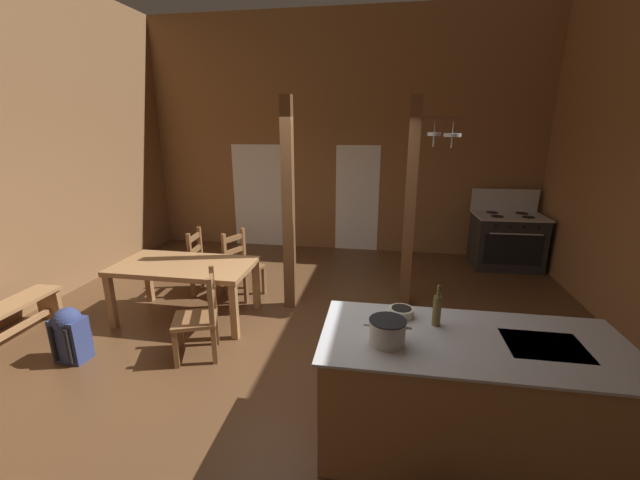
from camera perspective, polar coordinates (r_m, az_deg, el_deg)
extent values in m
cube|color=brown|center=(4.51, -3.81, -16.52)|extent=(8.17, 8.56, 0.10)
cube|color=brown|center=(7.69, 2.89, 14.86)|extent=(8.17, 0.14, 4.41)
cube|color=white|center=(8.10, -9.11, 6.36)|extent=(1.00, 0.01, 2.05)
cube|color=white|center=(7.70, 5.44, 5.98)|extent=(0.84, 0.01, 2.05)
cube|color=#9E7044|center=(3.31, 20.59, -20.61)|extent=(2.11, 0.92, 0.91)
cube|color=#B7BABF|center=(3.06, 21.48, -13.54)|extent=(2.17, 0.98, 0.02)
cube|color=black|center=(3.20, 30.00, -13.19)|extent=(0.52, 0.40, 0.00)
cube|color=black|center=(3.89, 18.70, -21.69)|extent=(2.00, 0.06, 0.10)
cube|color=#242424|center=(7.55, 25.53, -0.24)|extent=(1.13, 0.80, 0.90)
cube|color=black|center=(7.21, 26.39, -1.33)|extent=(0.93, 0.04, 0.52)
cylinder|color=#B7BABF|center=(7.12, 26.74, 0.76)|extent=(0.83, 0.05, 0.02)
cube|color=#B7BABF|center=(7.45, 25.96, 3.19)|extent=(1.17, 0.84, 0.03)
cube|color=#B7BABF|center=(7.75, 25.35, 5.27)|extent=(1.14, 0.08, 0.40)
cylinder|color=black|center=(7.39, 28.15, 2.97)|extent=(0.21, 0.21, 0.01)
cylinder|color=black|center=(7.23, 24.48, 3.18)|extent=(0.21, 0.21, 0.01)
cylinder|color=black|center=(7.67, 27.40, 3.49)|extent=(0.21, 0.21, 0.01)
cylinder|color=black|center=(7.51, 23.84, 3.71)|extent=(0.21, 0.21, 0.01)
cylinder|color=black|center=(7.22, 29.30, 1.59)|extent=(0.05, 0.03, 0.04)
cylinder|color=black|center=(7.14, 27.67, 1.68)|extent=(0.05, 0.03, 0.04)
cylinder|color=black|center=(7.06, 25.99, 1.76)|extent=(0.05, 0.03, 0.04)
cylinder|color=black|center=(7.00, 24.29, 1.84)|extent=(0.05, 0.03, 0.04)
cube|color=brown|center=(5.19, 13.00, 4.61)|extent=(0.15, 0.15, 2.76)
cube|color=brown|center=(5.10, 16.62, 16.63)|extent=(0.62, 0.11, 0.06)
cylinder|color=#B7BABF|center=(5.10, 16.40, 15.74)|extent=(0.01, 0.01, 0.16)
cylinder|color=#B7BABF|center=(5.10, 16.31, 14.62)|extent=(0.17, 0.17, 0.04)
cylinder|color=#B7BABF|center=(5.10, 16.24, 13.72)|extent=(0.02, 0.02, 0.14)
cylinder|color=#B7BABF|center=(5.11, 18.88, 15.48)|extent=(0.01, 0.01, 0.17)
cylinder|color=#B7BABF|center=(5.12, 18.76, 14.30)|extent=(0.22, 0.22, 0.04)
cylinder|color=#B7BABF|center=(5.12, 18.68, 13.41)|extent=(0.02, 0.02, 0.14)
cube|color=brown|center=(5.07, -4.64, 4.70)|extent=(0.14, 0.14, 2.76)
cube|color=#9E7044|center=(5.18, -19.21, -3.60)|extent=(1.70, 0.90, 0.06)
cube|color=#9E7044|center=(6.01, -23.77, -5.11)|extent=(0.08, 0.08, 0.68)
cube|color=#9E7044|center=(5.33, -9.31, -6.58)|extent=(0.08, 0.08, 0.68)
cube|color=#9E7044|center=(5.43, -28.22, -7.94)|extent=(0.08, 0.08, 0.68)
cube|color=#9E7044|center=(4.67, -12.42, -10.19)|extent=(0.08, 0.08, 0.68)
cube|color=brown|center=(5.99, -15.93, -3.47)|extent=(0.47, 0.47, 0.04)
cube|color=brown|center=(6.17, -13.48, -4.94)|extent=(0.05, 0.05, 0.41)
cube|color=brown|center=(5.84, -14.67, -6.26)|extent=(0.05, 0.05, 0.41)
cube|color=brown|center=(6.21, -16.97, -2.41)|extent=(0.05, 0.05, 0.95)
cube|color=brown|center=(5.88, -18.35, -3.58)|extent=(0.05, 0.05, 0.95)
cube|color=brown|center=(5.94, -17.94, 0.35)|extent=(0.06, 0.38, 0.07)
cube|color=brown|center=(5.99, -17.78, -1.40)|extent=(0.06, 0.38, 0.07)
cube|color=brown|center=(4.40, -17.78, -10.99)|extent=(0.57, 0.57, 0.04)
cube|color=brown|center=(4.37, -20.33, -14.82)|extent=(0.06, 0.06, 0.41)
cube|color=brown|center=(4.70, -19.67, -12.46)|extent=(0.06, 0.06, 0.41)
cube|color=brown|center=(4.20, -15.47, -11.52)|extent=(0.06, 0.06, 0.95)
cube|color=brown|center=(4.54, -15.19, -9.31)|extent=(0.06, 0.06, 0.95)
cube|color=brown|center=(4.22, -15.69, -5.93)|extent=(0.17, 0.37, 0.07)
cube|color=brown|center=(4.29, -15.50, -8.28)|extent=(0.17, 0.37, 0.07)
cube|color=brown|center=(5.75, -10.94, -3.96)|extent=(0.58, 0.58, 0.04)
cube|color=brown|center=(5.84, -8.18, -5.88)|extent=(0.07, 0.07, 0.41)
cube|color=brown|center=(5.58, -10.74, -7.07)|extent=(0.07, 0.07, 0.41)
cube|color=brown|center=(5.99, -11.03, -2.69)|extent=(0.07, 0.07, 0.95)
cube|color=brown|center=(5.74, -13.65, -3.70)|extent=(0.07, 0.07, 0.95)
cube|color=brown|center=(5.75, -12.53, 0.25)|extent=(0.18, 0.36, 0.07)
cube|color=brown|center=(5.81, -12.42, -1.55)|extent=(0.18, 0.36, 0.07)
cube|color=#9E7044|center=(5.71, -38.94, -7.74)|extent=(0.40, 1.27, 0.04)
cube|color=#9E7044|center=(6.14, -34.78, -7.68)|extent=(0.31, 0.07, 0.40)
cube|color=#9E7044|center=(5.82, -38.41, -10.46)|extent=(0.09, 1.06, 0.06)
cube|color=navy|center=(4.97, -32.60, -12.11)|extent=(0.33, 0.24, 0.48)
cube|color=navy|center=(5.08, -31.42, -12.23)|extent=(0.23, 0.07, 0.17)
cylinder|color=black|center=(4.97, -34.42, -12.45)|extent=(0.04, 0.04, 0.38)
cylinder|color=black|center=(4.84, -32.85, -12.95)|extent=(0.04, 0.04, 0.38)
sphere|color=navy|center=(4.88, -32.99, -9.81)|extent=(0.29, 0.29, 0.27)
cylinder|color=#B7BABF|center=(2.82, 9.80, -13.09)|extent=(0.25, 0.25, 0.17)
cylinder|color=black|center=(2.77, 9.89, -11.50)|extent=(0.26, 0.26, 0.01)
cylinder|color=#B7BABF|center=(2.80, 6.93, -12.20)|extent=(0.05, 0.02, 0.02)
cylinder|color=#B7BABF|center=(2.80, 12.76, -12.45)|extent=(0.05, 0.02, 0.02)
cylinder|color=silver|center=(3.22, 11.78, -10.27)|extent=(0.19, 0.19, 0.07)
cylinder|color=black|center=(3.21, 11.82, -9.71)|extent=(0.16, 0.16, 0.00)
cylinder|color=brown|center=(3.11, 16.70, -9.84)|extent=(0.06, 0.06, 0.24)
cylinder|color=brown|center=(3.05, 16.95, -7.09)|extent=(0.02, 0.02, 0.08)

